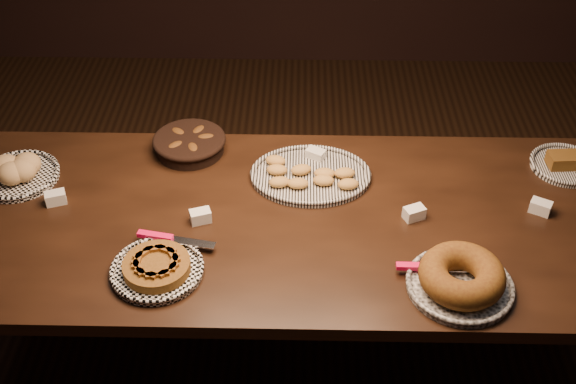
{
  "coord_description": "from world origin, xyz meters",
  "views": [
    {
      "loc": [
        0.02,
        -1.88,
        2.38
      ],
      "look_at": [
        -0.02,
        0.05,
        0.82
      ],
      "focal_mm": 45.0,
      "sensor_mm": 36.0,
      "label": 1
    }
  ],
  "objects_px": {
    "apple_tart_plate": "(157,268)",
    "bundt_cake_plate": "(461,278)",
    "buffet_table": "(294,233)",
    "madeleine_platter": "(310,175)"
  },
  "relations": [
    {
      "from": "apple_tart_plate",
      "to": "bundt_cake_plate",
      "type": "relative_size",
      "value": 0.91
    },
    {
      "from": "buffet_table",
      "to": "apple_tart_plate",
      "type": "height_order",
      "value": "apple_tart_plate"
    },
    {
      "from": "apple_tart_plate",
      "to": "madeleine_platter",
      "type": "bearing_deg",
      "value": 49.59
    },
    {
      "from": "buffet_table",
      "to": "bundt_cake_plate",
      "type": "height_order",
      "value": "bundt_cake_plate"
    },
    {
      "from": "apple_tart_plate",
      "to": "bundt_cake_plate",
      "type": "bearing_deg",
      "value": 1.01
    },
    {
      "from": "madeleine_platter",
      "to": "bundt_cake_plate",
      "type": "relative_size",
      "value": 1.23
    },
    {
      "from": "buffet_table",
      "to": "madeleine_platter",
      "type": "bearing_deg",
      "value": 75.92
    },
    {
      "from": "buffet_table",
      "to": "bundt_cake_plate",
      "type": "xyz_separation_m",
      "value": [
        0.51,
        -0.33,
        0.12
      ]
    },
    {
      "from": "buffet_table",
      "to": "madeleine_platter",
      "type": "xyz_separation_m",
      "value": [
        0.05,
        0.22,
        0.09
      ]
    },
    {
      "from": "apple_tart_plate",
      "to": "madeleine_platter",
      "type": "xyz_separation_m",
      "value": [
        0.48,
        0.49,
        -0.0
      ]
    }
  ]
}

